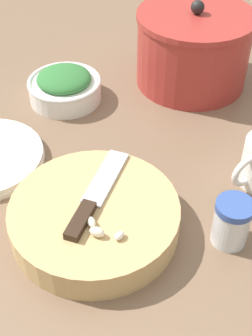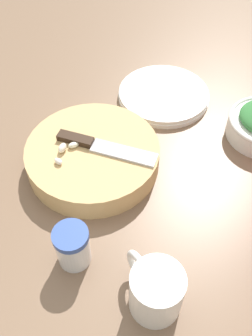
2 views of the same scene
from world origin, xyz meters
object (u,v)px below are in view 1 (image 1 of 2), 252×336
at_px(chef_knife, 94,197).
at_px(stock_pot, 193,49).
at_px(garlic_cloves, 100,230).
at_px(spice_jar, 232,222).
at_px(herb_bowl, 65,86).
at_px(cutting_board, 95,218).

xyz_separation_m(chef_knife, stock_pot, (-0.16, 0.44, 0.03)).
relative_size(chef_knife, garlic_cloves, 2.98).
height_order(chef_knife, spice_jar, spice_jar).
relative_size(spice_jar, stock_pot, 0.32).
height_order(spice_jar, stock_pot, stock_pot).
relative_size(garlic_cloves, stock_pot, 0.26).
distance_m(garlic_cloves, stock_pot, 0.52).
relative_size(garlic_cloves, herb_bowl, 0.42).
bearing_deg(chef_knife, herb_bowl, 122.85).
bearing_deg(herb_bowl, spice_jar, -8.38).
distance_m(cutting_board, spice_jar, 0.21).
bearing_deg(cutting_board, herb_bowl, 147.32).
relative_size(cutting_board, chef_knife, 1.36).
height_order(garlic_cloves, stock_pot, stock_pot).
distance_m(chef_knife, spice_jar, 0.21).
xyz_separation_m(cutting_board, spice_jar, (0.16, 0.13, 0.02)).
bearing_deg(chef_knife, spice_jar, 9.40).
height_order(cutting_board, herb_bowl, herb_bowl).
relative_size(cutting_board, herb_bowl, 1.70).
xyz_separation_m(cutting_board, chef_knife, (-0.01, 0.01, 0.03)).
xyz_separation_m(cutting_board, herb_bowl, (-0.31, 0.20, 0.01)).
height_order(cutting_board, chef_knife, chef_knife).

